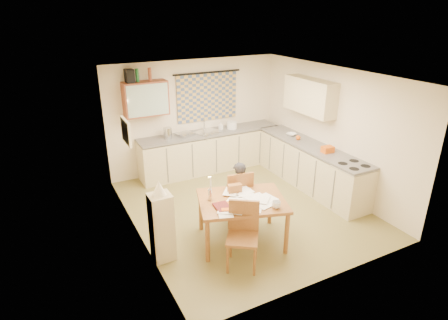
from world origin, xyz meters
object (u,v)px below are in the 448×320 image
dining_table (242,220)px  chair_far (236,206)px  counter_right (310,166)px  stove (351,188)px  counter_back (211,151)px  person (238,194)px  shelf_stand (162,227)px

dining_table → chair_far: chair_far is taller
counter_right → stove: (0.00, -1.16, 0.00)m
counter_back → counter_right: size_ratio=1.12×
stove → person: 2.14m
counter_right → person: 2.16m
counter_right → stove: size_ratio=3.24×
counter_right → dining_table: counter_right is taller
counter_right → chair_far: 2.14m
shelf_stand → dining_table: bearing=-6.7°
counter_back → dining_table: 2.96m
chair_far → person: bearing=99.8°
chair_far → shelf_stand: bearing=24.1°
counter_back → person: (-0.60, -2.36, 0.13)m
counter_back → stove: counter_back is taller
person → shelf_stand: (-1.48, -0.33, -0.05)m
counter_back → chair_far: 2.38m
counter_back → dining_table: (-0.81, -2.84, -0.07)m
counter_right → chair_far: size_ratio=2.93×
dining_table → stove: bearing=16.2°
chair_far → stove: bearing=172.6°
stove → person: size_ratio=0.79×
dining_table → shelf_stand: bearing=-168.9°
stove → dining_table: size_ratio=0.58×
dining_table → chair_far: 0.59m
chair_far → counter_right: bearing=-155.9°
stove → person: person is taller
person → shelf_stand: person is taller
stove → dining_table: stove is taller
person → stove: bearing=175.7°
chair_far → person: size_ratio=0.87×
stove → shelf_stand: size_ratio=0.85×
stove → chair_far: (-2.06, 0.61, -0.14)m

